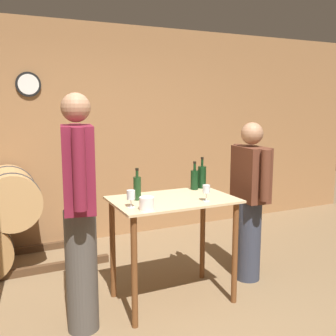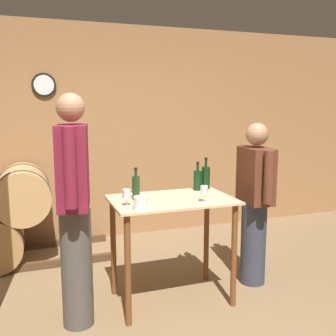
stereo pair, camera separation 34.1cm
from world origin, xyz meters
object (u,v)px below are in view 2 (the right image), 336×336
(wine_glass_near_left, at_px, (127,194))
(wine_glass_near_center, at_px, (204,191))
(wine_bottle_center, at_px, (206,177))
(person_visitor_with_scarf, at_px, (74,206))
(wine_bottle_far_left, at_px, (136,187))
(person_host, at_px, (255,201))
(ice_bucket, at_px, (141,203))
(wine_bottle_left, at_px, (198,180))

(wine_glass_near_left, bearing_deg, wine_glass_near_center, -7.47)
(wine_bottle_center, distance_m, person_visitor_with_scarf, 1.33)
(wine_bottle_far_left, height_order, person_visitor_with_scarf, person_visitor_with_scarf)
(person_host, relative_size, person_visitor_with_scarf, 0.86)
(wine_bottle_center, xyz_separation_m, ice_bucket, (-0.78, -0.52, -0.06))
(wine_bottle_far_left, bearing_deg, person_host, -0.98)
(wine_bottle_far_left, relative_size, wine_glass_near_center, 1.97)
(wine_bottle_far_left, distance_m, person_host, 1.17)
(ice_bucket, bearing_deg, wine_bottle_far_left, 81.52)
(wine_bottle_center, xyz_separation_m, person_visitor_with_scarf, (-1.27, -0.40, -0.08))
(wine_bottle_far_left, height_order, ice_bucket, wine_bottle_far_left)
(wine_bottle_center, height_order, ice_bucket, wine_bottle_center)
(wine_bottle_far_left, distance_m, wine_bottle_left, 0.65)
(wine_glass_near_center, xyz_separation_m, ice_bucket, (-0.55, -0.04, -0.05))
(wine_bottle_left, relative_size, ice_bucket, 2.36)
(wine_bottle_center, bearing_deg, wine_bottle_left, -162.60)
(wine_bottle_far_left, bearing_deg, wine_glass_near_left, -122.36)
(wine_glass_near_center, bearing_deg, wine_bottle_left, 73.04)
(wine_bottle_left, bearing_deg, wine_bottle_far_left, -166.35)
(wine_glass_near_center, bearing_deg, wine_bottle_far_left, 149.92)
(ice_bucket, distance_m, person_visitor_with_scarf, 0.50)
(wine_bottle_far_left, height_order, person_host, person_host)
(wine_glass_near_left, bearing_deg, person_visitor_with_scarf, -179.35)
(wine_glass_near_center, height_order, person_host, person_host)
(wine_glass_near_center, relative_size, person_host, 0.09)
(person_visitor_with_scarf, bearing_deg, wine_bottle_left, 17.34)
(wine_glass_near_left, bearing_deg, wine_bottle_left, 25.23)
(wine_glass_near_left, relative_size, ice_bucket, 1.20)
(wine_bottle_center, height_order, wine_glass_near_center, wine_bottle_center)
(ice_bucket, bearing_deg, wine_glass_near_center, 4.53)
(ice_bucket, bearing_deg, wine_bottle_center, 33.49)
(wine_bottle_far_left, distance_m, wine_bottle_center, 0.76)
(wine_bottle_center, relative_size, person_visitor_with_scarf, 0.17)
(wine_glass_near_center, bearing_deg, wine_glass_near_left, 172.53)
(wine_bottle_far_left, xyz_separation_m, person_visitor_with_scarf, (-0.54, -0.21, -0.07))
(wine_bottle_far_left, distance_m, ice_bucket, 0.34)
(wine_bottle_left, distance_m, person_visitor_with_scarf, 1.23)
(wine_bottle_left, bearing_deg, person_visitor_with_scarf, -162.66)
(wine_bottle_left, bearing_deg, wine_bottle_center, 17.40)
(person_host, height_order, person_visitor_with_scarf, person_visitor_with_scarf)
(wine_glass_near_left, xyz_separation_m, person_host, (1.28, 0.19, -0.20))
(wine_glass_near_left, distance_m, wine_glass_near_center, 0.64)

